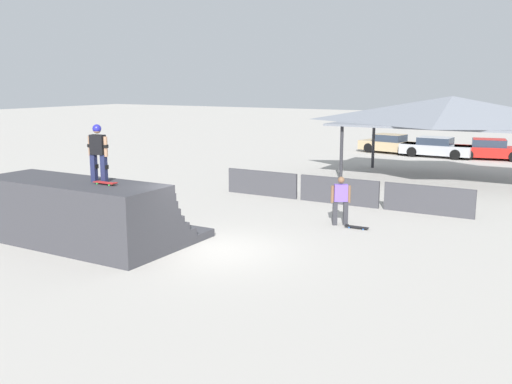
{
  "coord_description": "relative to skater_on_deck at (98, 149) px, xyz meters",
  "views": [
    {
      "loc": [
        9.05,
        -12.91,
        4.75
      ],
      "look_at": [
        -0.52,
        3.56,
        1.06
      ],
      "focal_mm": 40.0,
      "sensor_mm": 36.0,
      "label": 1
    }
  ],
  "objects": [
    {
      "name": "quarter_pipe_ramp",
      "position": [
        -0.83,
        0.07,
        -2.03
      ],
      "size": [
        5.97,
        3.9,
        1.93
      ],
      "color": "#38383D",
      "rests_on": "ground"
    },
    {
      "name": "parked_car_tan",
      "position": [
        0.52,
        26.17,
        -2.27
      ],
      "size": [
        4.41,
        2.41,
        1.27
      ],
      "rotation": [
        0.0,
        0.0,
        -0.19
      ],
      "color": "tan",
      "rests_on": "ground"
    },
    {
      "name": "skateboard_on_ground",
      "position": [
        5.65,
        5.73,
        -2.82
      ],
      "size": [
        0.8,
        0.22,
        0.09
      ],
      "rotation": [
        0.0,
        0.0,
        3.17
      ],
      "color": "blue",
      "rests_on": "ground"
    },
    {
      "name": "skateboard_on_deck",
      "position": [
        0.46,
        -0.22,
        -0.89
      ],
      "size": [
        0.77,
        0.21,
        0.09
      ],
      "rotation": [
        0.0,
        0.0,
        -0.02
      ],
      "color": "green",
      "rests_on": "quarter_pipe_ramp"
    },
    {
      "name": "parked_car_silver",
      "position": [
        3.68,
        25.62,
        -2.27
      ],
      "size": [
        4.5,
        1.87,
        1.27
      ],
      "rotation": [
        0.0,
        0.0,
        -0.04
      ],
      "color": "#A8AAAF",
      "rests_on": "ground"
    },
    {
      "name": "ground_plane",
      "position": [
        2.89,
        1.27,
        -2.88
      ],
      "size": [
        160.0,
        160.0,
        0.0
      ],
      "primitive_type": "plane",
      "color": "#ADA8A0"
    },
    {
      "name": "skater_on_deck",
      "position": [
        0.0,
        0.0,
        0.0
      ],
      "size": [
        0.71,
        0.27,
        1.65
      ],
      "rotation": [
        0.0,
        0.0,
        0.14
      ],
      "color": "#1E2347",
      "rests_on": "quarter_pipe_ramp"
    },
    {
      "name": "pavilion_shelter",
      "position": [
        6.26,
        16.71,
        0.49
      ],
      "size": [
        10.78,
        5.6,
        4.08
      ],
      "color": "#2D2D33",
      "rests_on": "ground"
    },
    {
      "name": "bystander_walking",
      "position": [
        5.02,
        5.93,
        -1.96
      ],
      "size": [
        0.63,
        0.42,
        1.65
      ],
      "rotation": [
        0.0,
        0.0,
        3.67
      ],
      "color": "#2D2D33",
      "rests_on": "ground"
    },
    {
      "name": "barrier_fence",
      "position": [
        3.71,
        9.04,
        -2.35
      ],
      "size": [
        10.24,
        0.12,
        1.05
      ],
      "color": "#3D3D42",
      "rests_on": "ground"
    },
    {
      "name": "parked_car_red",
      "position": [
        6.84,
        26.12,
        -2.27
      ],
      "size": [
        4.51,
        2.47,
        1.27
      ],
      "rotation": [
        0.0,
        0.0,
        0.18
      ],
      "color": "red",
      "rests_on": "ground"
    }
  ]
}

